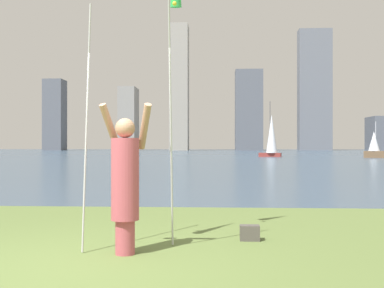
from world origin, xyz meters
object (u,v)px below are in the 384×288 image
object	(u,v)px
person	(125,180)
bag	(250,233)
sailboat_3	(271,136)
sailboat_1	(375,146)

from	to	relation	value
person	bag	xyz separation A→B (m)	(1.56, 0.89, -0.80)
sailboat_3	sailboat_1	bearing A→B (deg)	-17.14
person	sailboat_1	size ratio (longest dim) A/B	0.51
person	sailboat_3	world-z (taller)	sailboat_3
bag	sailboat_3	xyz separation A→B (m)	(5.34, 43.47, 2.13)
bag	sailboat_3	distance (m)	43.85
bag	person	bearing A→B (deg)	-150.40
bag	sailboat_3	world-z (taller)	sailboat_3
person	sailboat_1	bearing A→B (deg)	48.96
bag	sailboat_1	bearing A→B (deg)	69.53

